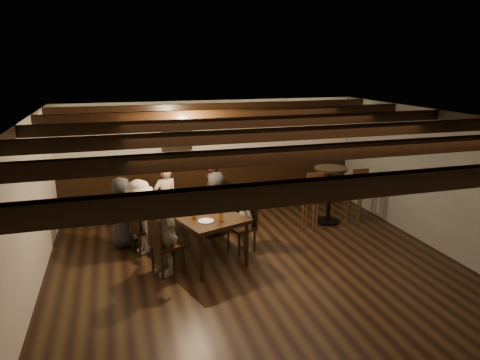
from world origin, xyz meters
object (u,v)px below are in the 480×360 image
object	(u,v)px
person_left_near	(141,217)
high_top_table	(330,187)
chair_right_near	(215,219)
chair_right_far	(242,235)
person_bench_centre	(166,199)
person_left_far	(164,233)
person_right_far	(244,217)
chair_left_near	(144,238)
bar_stool_left	(311,207)
bar_stool_right	(355,202)
dining_table	(193,211)
person_bench_left	(123,212)
chair_left_far	(167,255)
person_bench_right	(210,194)
person_right_near	(216,203)

from	to	relation	value
person_left_near	high_top_table	size ratio (longest dim) A/B	1.12
chair_right_near	chair_right_far	xyz separation A→B (m)	(0.29, -0.85, -0.02)
high_top_table	person_bench_centre	bearing A→B (deg)	172.91
person_left_far	person_right_far	world-z (taller)	person_left_far
chair_left_near	chair_right_far	size ratio (longest dim) A/B	0.98
chair_left_near	bar_stool_left	xyz separation A→B (m)	(3.22, 0.19, 0.17)
chair_right_far	bar_stool_left	bearing A→B (deg)	-88.26
person_left_near	bar_stool_right	distance (m)	4.26
dining_table	person_left_near	size ratio (longest dim) A/B	1.79
person_right_far	high_top_table	size ratio (longest dim) A/B	1.03
person_bench_left	high_top_table	distance (m)	4.04
chair_right_near	bar_stool_left	bearing A→B (deg)	-116.91
dining_table	bar_stool_right	world-z (taller)	bar_stool_right
person_left_far	high_top_table	xyz separation A→B (m)	(3.46, 1.26, 0.09)
chair_left_far	person_bench_right	size ratio (longest dim) A/B	0.74
person_bench_centre	person_bench_right	bearing A→B (deg)	170.54
person_left_far	bar_stool_left	distance (m)	3.15
chair_right_far	person_bench_right	world-z (taller)	person_bench_right
person_right_near	high_top_table	world-z (taller)	person_right_near
person_bench_centre	bar_stool_left	bearing A→B (deg)	148.81
person_left_far	bar_stool_right	bearing A→B (deg)	86.92
dining_table	bar_stool_left	xyz separation A→B (m)	(2.40, 0.39, -0.30)
person_bench_left	person_right_near	xyz separation A→B (m)	(1.71, 0.10, -0.02)
chair_left_near	person_left_near	size ratio (longest dim) A/B	0.67
chair_left_near	person_bench_left	xyz separation A→B (m)	(-0.32, 0.37, 0.37)
chair_right_near	person_bench_right	size ratio (longest dim) A/B	0.74
person_bench_right	dining_table	bearing A→B (deg)	45.00
chair_right_near	bar_stool_left	xyz separation A→B (m)	(1.86, -0.27, 0.14)
dining_table	chair_right_near	size ratio (longest dim) A/B	2.42
person_bench_right	person_left_far	distance (m)	2.13
chair_left_far	person_right_far	bearing A→B (deg)	90.00
chair_left_far	chair_right_far	distance (m)	1.44
chair_left_far	person_left_near	xyz separation A→B (m)	(-0.32, 0.84, 0.35)
chair_left_near	person_left_near	xyz separation A→B (m)	(-0.03, -0.01, 0.38)
person_left_far	person_bench_centre	bearing A→B (deg)	153.43
person_bench_centre	person_right_near	bearing A→B (deg)	141.34
person_bench_centre	bar_stool_right	bearing A→B (deg)	152.86
chair_left_near	person_bench_right	xyz separation A→B (m)	(1.39, 0.94, 0.38)
person_bench_right	person_right_far	bearing A→B (deg)	83.66
person_bench_right	high_top_table	xyz separation A→B (m)	(2.33, -0.55, 0.11)
chair_left_far	bar_stool_right	world-z (taller)	bar_stool_right
chair_left_far	person_right_far	size ratio (longest dim) A/B	0.80
chair_left_near	person_right_near	size ratio (longest dim) A/B	0.71
dining_table	chair_right_far	distance (m)	0.97
chair_left_far	high_top_table	bearing A→B (deg)	91.36
person_left_near	person_bench_right	bearing A→B (deg)	105.26
bar_stool_left	person_bench_left	bearing A→B (deg)	-176.38
person_left_near	bar_stool_left	size ratio (longest dim) A/B	1.10
chair_left_near	person_bench_centre	world-z (taller)	person_bench_centre
person_left_near	person_right_near	xyz separation A→B (m)	(1.42, 0.48, -0.04)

